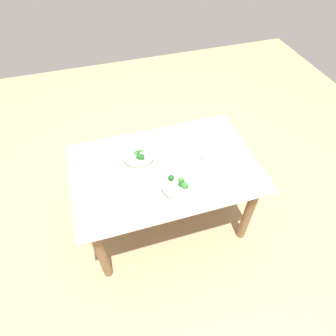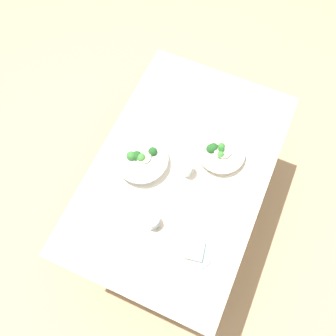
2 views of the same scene
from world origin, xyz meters
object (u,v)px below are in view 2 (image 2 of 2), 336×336
object	(u,v)px
broccoli_bowl_far	(220,152)
water_glass_center	(152,221)
fork_by_far_bowl	(224,114)
broccoli_bowl_near	(141,160)
table_knife_left	(232,202)
bread_side_plate	(195,251)
water_glass_side	(186,168)
napkin_folded_lower	(259,135)
napkin_folded_upper	(162,252)
fork_by_near_bowl	(112,193)

from	to	relation	value
broccoli_bowl_far	water_glass_center	world-z (taller)	water_glass_center
broccoli_bowl_far	fork_by_far_bowl	world-z (taller)	broccoli_bowl_far
broccoli_bowl_near	table_knife_left	size ratio (longest dim) A/B	1.31
broccoli_bowl_near	bread_side_plate	world-z (taller)	broccoli_bowl_near
water_glass_center	water_glass_side	world-z (taller)	water_glass_side
water_glass_center	napkin_folded_lower	xyz separation A→B (m)	(-0.68, 0.33, -0.04)
water_glass_center	fork_by_far_bowl	world-z (taller)	water_glass_center
water_glass_center	table_knife_left	world-z (taller)	water_glass_center
bread_side_plate	napkin_folded_lower	xyz separation A→B (m)	(-0.72, 0.08, -0.01)
broccoli_bowl_far	bread_side_plate	bearing A→B (deg)	7.79
broccoli_bowl_near	napkin_folded_lower	xyz separation A→B (m)	(-0.41, 0.51, -0.03)
napkin_folded_lower	broccoli_bowl_near	bearing A→B (deg)	-51.65
napkin_folded_upper	water_glass_side	bearing A→B (deg)	-172.17
fork_by_far_bowl	bread_side_plate	bearing A→B (deg)	-135.00
broccoli_bowl_far	table_knife_left	xyz separation A→B (m)	(0.22, 0.15, -0.03)
fork_by_near_bowl	water_glass_center	bearing A→B (deg)	172.03
broccoli_bowl_near	water_glass_side	bearing A→B (deg)	101.89
broccoli_bowl_far	napkin_folded_lower	size ratio (longest dim) A/B	1.27
fork_by_near_bowl	table_knife_left	size ratio (longest dim) A/B	0.50
fork_by_near_bowl	napkin_folded_upper	world-z (taller)	napkin_folded_upper
broccoli_bowl_near	water_glass_center	distance (m)	0.33
fork_by_far_bowl	napkin_folded_upper	bearing A→B (deg)	-145.19
fork_by_far_bowl	fork_by_near_bowl	bearing A→B (deg)	-173.07
water_glass_center	fork_by_far_bowl	bearing A→B (deg)	171.52
fork_by_near_bowl	napkin_folded_upper	distance (m)	0.39
broccoli_bowl_near	bread_side_plate	distance (m)	0.53
fork_by_near_bowl	broccoli_bowl_near	bearing A→B (deg)	-101.22
fork_by_near_bowl	table_knife_left	distance (m)	0.61
broccoli_bowl_near	fork_by_far_bowl	bearing A→B (deg)	147.22
broccoli_bowl_far	water_glass_center	bearing A→B (deg)	-19.67
water_glass_center	water_glass_side	distance (m)	0.32
broccoli_bowl_far	fork_by_near_bowl	bearing A→B (deg)	-44.99
water_glass_center	broccoli_bowl_near	bearing A→B (deg)	-145.67
bread_side_plate	napkin_folded_lower	size ratio (longest dim) A/B	0.89
water_glass_center	water_glass_side	size ratio (longest dim) A/B	0.89
water_glass_center	napkin_folded_lower	size ratio (longest dim) A/B	0.39
table_knife_left	napkin_folded_lower	xyz separation A→B (m)	(-0.42, 0.00, 0.00)
table_knife_left	napkin_folded_upper	xyz separation A→B (m)	(0.37, -0.22, 0.00)
broccoli_bowl_near	water_glass_center	xyz separation A→B (m)	(0.27, 0.19, 0.00)
broccoli_bowl_far	fork_by_far_bowl	xyz separation A→B (m)	(-0.25, -0.06, -0.03)
water_glass_center	broccoli_bowl_far	bearing A→B (deg)	160.33
broccoli_bowl_far	napkin_folded_lower	world-z (taller)	broccoli_bowl_far
broccoli_bowl_near	napkin_folded_lower	world-z (taller)	broccoli_bowl_near
fork_by_near_bowl	table_knife_left	bearing A→B (deg)	-155.54
bread_side_plate	water_glass_center	xyz separation A→B (m)	(-0.04, -0.24, 0.02)
broccoli_bowl_far	table_knife_left	world-z (taller)	broccoli_bowl_far
bread_side_plate	napkin_folded_upper	world-z (taller)	bread_side_plate
water_glass_center	table_knife_left	bearing A→B (deg)	128.34
napkin_folded_upper	fork_by_far_bowl	bearing A→B (deg)	179.74
broccoli_bowl_near	fork_by_near_bowl	xyz separation A→B (m)	(0.21, -0.06, -0.03)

